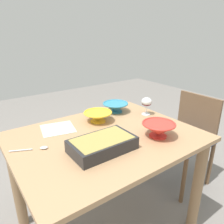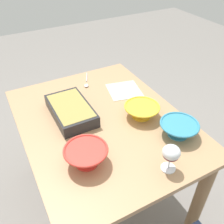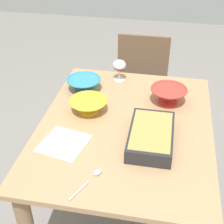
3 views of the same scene
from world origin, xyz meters
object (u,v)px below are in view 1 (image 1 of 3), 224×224
chair (187,135)px  wine_glass (147,103)px  casserole_dish (102,144)px  dining_table (106,155)px  napkin (58,129)px  mixing_bowl (98,116)px  serving_bowl (115,107)px  small_bowl (158,129)px  serving_spoon (37,148)px

chair → wine_glass: bearing=167.8°
casserole_dish → dining_table: bearing=49.7°
napkin → casserole_dish: bearing=-77.8°
mixing_bowl → wine_glass: bearing=-15.4°
mixing_bowl → napkin: bearing=169.7°
serving_bowl → napkin: size_ratio=0.97×
casserole_dish → mixing_bowl: (0.21, 0.37, 0.00)m
small_bowl → napkin: bearing=134.2°
serving_bowl → casserole_dish: bearing=-133.6°
small_bowl → serving_bowl: 0.53m
serving_spoon → dining_table: bearing=-11.1°
small_bowl → serving_spoon: (-0.69, 0.30, -0.05)m
serving_bowl → napkin: serving_bowl is taller
napkin → serving_spoon: bearing=-136.8°
wine_glass → serving_spoon: size_ratio=0.72×
small_bowl → serving_spoon: 0.75m
serving_bowl → small_bowl: bearing=-95.5°
chair → small_bowl: size_ratio=4.01×
chair → napkin: (-1.17, 0.27, 0.29)m
dining_table → casserole_dish: casserole_dish is taller
chair → wine_glass: 0.62m
chair → serving_bowl: (-0.64, 0.30, 0.33)m
serving_bowl → serving_spoon: (-0.74, -0.23, -0.04)m
small_bowl → wine_glass: bearing=56.8°
dining_table → mixing_bowl: 0.31m
mixing_bowl → serving_spoon: mixing_bowl is taller
small_bowl → casserole_dish: bearing=170.2°
wine_glass → napkin: bearing=166.8°
casserole_dish → serving_bowl: 0.64m
small_bowl → dining_table: bearing=141.0°
chair → napkin: 1.23m
mixing_bowl → serving_spoon: size_ratio=1.06×
wine_glass → casserole_dish: 0.66m
serving_bowl → napkin: 0.53m
dining_table → chair: (0.95, 0.01, -0.14)m
casserole_dish → napkin: 0.44m
dining_table → serving_bowl: (0.31, 0.31, 0.20)m
serving_bowl → dining_table: bearing=-135.0°
serving_spoon → serving_bowl: bearing=17.3°
dining_table → chair: 0.96m
casserole_dish → small_bowl: small_bowl is taller
dining_table → serving_spoon: (-0.43, 0.08, 0.16)m
serving_spoon → napkin: bearing=43.2°
serving_bowl → serving_spoon: bearing=-162.7°
small_bowl → chair: bearing=18.3°
mixing_bowl → napkin: (-0.30, 0.05, -0.04)m
chair → casserole_dish: 1.14m
chair → napkin: bearing=167.2°
serving_spoon → napkin: 0.29m
dining_table → serving_bowl: 0.49m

